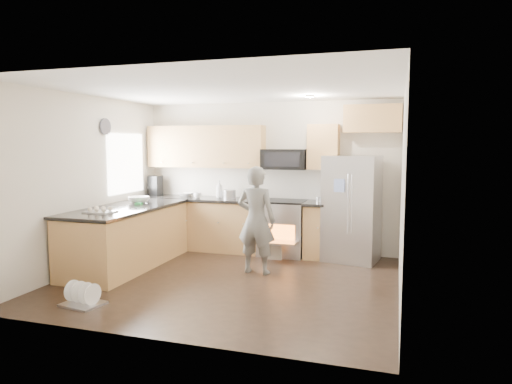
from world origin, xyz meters
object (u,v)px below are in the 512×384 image
(refrigerator, at_px, (352,209))
(person, at_px, (256,220))
(stove_range, at_px, (283,215))
(dish_rack, at_px, (83,299))

(refrigerator, relative_size, person, 1.08)
(stove_range, xyz_separation_m, dish_rack, (-1.63, -3.10, -0.60))
(stove_range, relative_size, dish_rack, 3.58)
(stove_range, bearing_deg, dish_rack, -117.81)
(person, relative_size, dish_rack, 3.13)
(refrigerator, distance_m, person, 1.69)
(refrigerator, xyz_separation_m, dish_rack, (-2.78, -3.03, -0.77))
(stove_range, height_order, dish_rack, stove_range)
(stove_range, distance_m, person, 1.22)
(stove_range, bearing_deg, person, -94.41)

